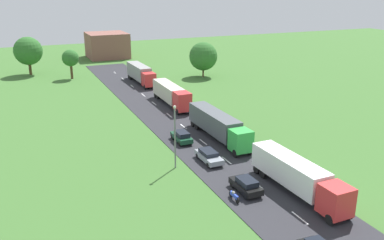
# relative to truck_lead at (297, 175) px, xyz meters

# --- Properties ---
(road) EXTENTS (10.00, 140.00, 0.06)m
(road) POSITION_rel_truck_lead_xyz_m (-2.62, 9.33, -2.02)
(road) COLOR #2B2B30
(road) RESTS_ON ground
(lane_marking_centre) EXTENTS (0.16, 124.06, 0.01)m
(lane_marking_centre) POSITION_rel_truck_lead_xyz_m (-2.62, 6.35, -1.99)
(lane_marking_centre) COLOR white
(lane_marking_centre) RESTS_ON road
(truck_lead) EXTENTS (2.83, 13.25, 3.42)m
(truck_lead) POSITION_rel_truck_lead_xyz_m (0.00, 0.00, 0.00)
(truck_lead) COLOR red
(truck_lead) RESTS_ON road
(truck_second) EXTENTS (2.65, 14.41, 3.54)m
(truck_second) POSITION_rel_truck_lead_xyz_m (-0.19, 17.41, 0.05)
(truck_second) COLOR green
(truck_second) RESTS_ON road
(truck_third) EXTENTS (2.64, 13.47, 3.51)m
(truck_third) POSITION_rel_truck_lead_xyz_m (-0.06, 35.89, 0.03)
(truck_third) COLOR red
(truck_third) RESTS_ON road
(truck_fourth) EXTENTS (2.69, 13.09, 3.78)m
(truck_fourth) POSITION_rel_truck_lead_xyz_m (0.01, 54.77, 0.14)
(truck_fourth) COLOR red
(truck_fourth) RESTS_ON road
(car_second) EXTENTS (1.88, 4.07, 1.53)m
(car_second) POSITION_rel_truck_lead_xyz_m (-4.62, 2.23, -1.20)
(car_second) COLOR black
(car_second) RESTS_ON road
(car_third) EXTENTS (1.90, 4.51, 1.39)m
(car_third) POSITION_rel_truck_lead_xyz_m (-4.77, 10.72, -1.25)
(car_third) COLOR #8C939E
(car_third) RESTS_ON road
(car_fourth) EXTENTS (1.84, 4.15, 1.51)m
(car_fourth) POSITION_rel_truck_lead_xyz_m (-5.29, 18.19, -1.21)
(car_fourth) COLOR #19472D
(car_fourth) RESTS_ON road
(motorcycle_courier) EXTENTS (0.28, 1.94, 0.91)m
(motorcycle_courier) POSITION_rel_truck_lead_xyz_m (-6.57, 1.20, -1.51)
(motorcycle_courier) COLOR black
(motorcycle_courier) RESTS_ON road
(lamppost_second) EXTENTS (0.36, 0.36, 7.61)m
(lamppost_second) POSITION_rel_truck_lead_xyz_m (-9.07, 10.84, 2.22)
(lamppost_second) COLOR slate
(lamppost_second) RESTS_ON ground
(tree_oak) EXTENTS (3.73, 3.73, 6.62)m
(tree_oak) POSITION_rel_truck_lead_xyz_m (-13.09, 65.31, 2.64)
(tree_oak) COLOR #513823
(tree_oak) RESTS_ON ground
(tree_birch) EXTENTS (6.57, 6.57, 8.92)m
(tree_birch) POSITION_rel_truck_lead_xyz_m (-21.46, 73.85, 3.57)
(tree_birch) COLOR #513823
(tree_birch) RESTS_ON ground
(tree_pine) EXTENTS (6.47, 6.47, 7.99)m
(tree_pine) POSITION_rel_truck_lead_xyz_m (15.24, 55.44, 2.69)
(tree_pine) COLOR #513823
(tree_pine) RESTS_ON ground
(distant_building) EXTENTS (11.10, 11.43, 7.12)m
(distant_building) POSITION_rel_truck_lead_xyz_m (0.83, 90.94, 1.51)
(distant_building) COLOR brown
(distant_building) RESTS_ON ground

